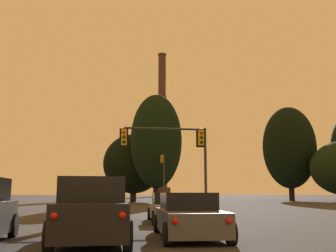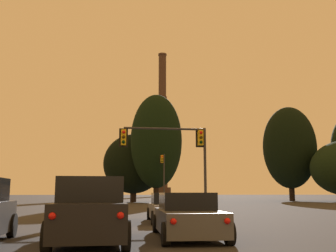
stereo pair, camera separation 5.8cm
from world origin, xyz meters
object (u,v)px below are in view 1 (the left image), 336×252
sedan_right_lane_front (170,208)px  traffic_light_overhead_right (177,147)px  sedan_right_lane_second (188,216)px  traffic_light_far_right (163,171)px  smokestack (162,139)px  suv_center_lane_second (92,211)px  pickup_truck_center_lane_front (100,205)px

sedan_right_lane_front → traffic_light_overhead_right: traffic_light_overhead_right is taller
sedan_right_lane_second → traffic_light_far_right: traffic_light_far_right is taller
smokestack → suv_center_lane_second: bearing=-97.8°
suv_center_lane_second → smokestack: (20.20, 147.44, 22.64)m
suv_center_lane_second → smokestack: 150.53m
suv_center_lane_second → smokestack: size_ratio=0.08×
pickup_truck_center_lane_front → traffic_light_overhead_right: bearing=48.7°
sedan_right_lane_second → traffic_light_far_right: 40.76m
sedan_right_lane_front → suv_center_lane_second: bearing=-111.7°
sedan_right_lane_front → traffic_light_far_right: bearing=85.4°
suv_center_lane_second → traffic_light_far_right: size_ratio=0.74×
traffic_light_overhead_right → traffic_light_far_right: 27.54m
pickup_truck_center_lane_front → traffic_light_overhead_right: traffic_light_overhead_right is taller
sedan_right_lane_second → traffic_light_overhead_right: size_ratio=0.80×
suv_center_lane_second → traffic_light_far_right: bearing=79.0°
traffic_light_overhead_right → smokestack: smokestack is taller
sedan_right_lane_front → traffic_light_far_right: size_ratio=0.72×
suv_center_lane_second → traffic_light_overhead_right: (4.74, 13.75, 3.53)m
sedan_right_lane_second → smokestack: 149.40m
pickup_truck_center_lane_front → traffic_light_far_right: (7.32, 32.97, 3.54)m
sedan_right_lane_second → pickup_truck_center_lane_front: size_ratio=0.86×
traffic_light_overhead_right → smokestack: size_ratio=0.10×
pickup_truck_center_lane_front → sedan_right_lane_front: 3.46m
suv_center_lane_second → sedan_right_lane_second: bearing=14.0°
suv_center_lane_second → sedan_right_lane_front: 8.43m
pickup_truck_center_lane_front → sedan_right_lane_front: (3.42, -0.50, -0.14)m
traffic_light_far_right → smokestack: size_ratio=0.11×
suv_center_lane_second → sedan_right_lane_front: size_ratio=1.04×
pickup_truck_center_lane_front → smokestack: (20.22, 139.23, 22.73)m
sedan_right_lane_front → traffic_light_far_right: (3.91, 33.46, 3.67)m
traffic_light_far_right → sedan_right_lane_front: bearing=-96.7°
traffic_light_far_right → suv_center_lane_second: bearing=-100.1°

